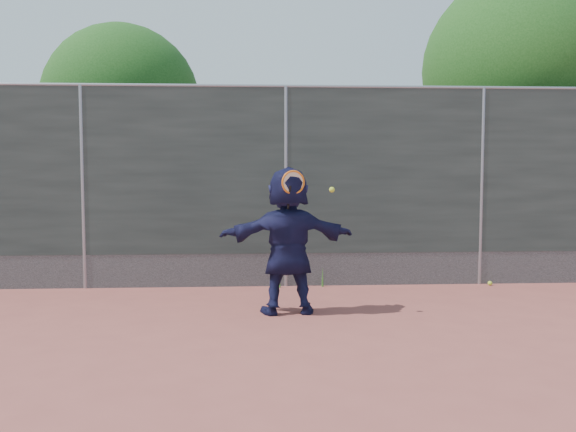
{
  "coord_description": "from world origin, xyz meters",
  "views": [
    {
      "loc": [
        -0.54,
        -6.11,
        1.83
      ],
      "look_at": [
        -0.07,
        1.71,
        1.21
      ],
      "focal_mm": 40.0,
      "sensor_mm": 36.0,
      "label": 1
    }
  ],
  "objects": [
    {
      "name": "fence",
      "position": [
        -0.0,
        3.5,
        1.58
      ],
      "size": [
        20.0,
        0.06,
        3.03
      ],
      "color": "#38423D",
      "rests_on": "ground"
    },
    {
      "name": "swing_action",
      "position": [
        0.02,
        1.52,
        1.6
      ],
      "size": [
        0.65,
        0.14,
        0.51
      ],
      "color": "orange",
      "rests_on": "ground"
    },
    {
      "name": "player",
      "position": [
        -0.07,
        1.71,
        0.91
      ],
      "size": [
        1.71,
        0.65,
        1.81
      ],
      "primitive_type": "imported",
      "rotation": [
        0.0,
        0.0,
        3.21
      ],
      "color": "#16183E",
      "rests_on": "ground"
    },
    {
      "name": "ball_ground",
      "position": [
        3.11,
        3.35,
        0.03
      ],
      "size": [
        0.07,
        0.07,
        0.07
      ],
      "primitive_type": "sphere",
      "color": "#BDD62F",
      "rests_on": "ground"
    },
    {
      "name": "tree_left",
      "position": [
        -2.85,
        6.55,
        2.94
      ],
      "size": [
        3.15,
        3.0,
        4.53
      ],
      "color": "#382314",
      "rests_on": "ground"
    },
    {
      "name": "weed_clump",
      "position": [
        0.29,
        3.38,
        0.13
      ],
      "size": [
        0.68,
        0.07,
        0.3
      ],
      "color": "#387226",
      "rests_on": "ground"
    },
    {
      "name": "tree_right",
      "position": [
        4.68,
        5.75,
        3.49
      ],
      "size": [
        3.78,
        3.6,
        5.39
      ],
      "color": "#382314",
      "rests_on": "ground"
    },
    {
      "name": "ground",
      "position": [
        0.0,
        0.0,
        0.0
      ],
      "size": [
        80.0,
        80.0,
        0.0
      ],
      "primitive_type": "plane",
      "color": "#9E4C42",
      "rests_on": "ground"
    }
  ]
}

